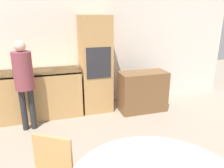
# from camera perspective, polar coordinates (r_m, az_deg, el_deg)

# --- Properties ---
(wall_back) EXTENTS (6.95, 0.05, 2.60)m
(wall_back) POSITION_cam_1_polar(r_m,az_deg,el_deg) (4.71, -7.12, 9.66)
(wall_back) COLOR silver
(wall_back) RESTS_ON ground_plane
(kitchen_counter) EXTENTS (2.43, 0.60, 0.92)m
(kitchen_counter) POSITION_cam_1_polar(r_m,az_deg,el_deg) (4.55, -23.63, -2.82)
(kitchen_counter) COLOR tan
(kitchen_counter) RESTS_ON ground_plane
(oven_unit) EXTENTS (0.60, 0.59, 1.95)m
(oven_unit) POSITION_cam_1_polar(r_m,az_deg,el_deg) (4.48, -4.34, 5.04)
(oven_unit) COLOR tan
(oven_unit) RESTS_ON ground_plane
(sideboard) EXTENTS (0.97, 0.45, 0.84)m
(sideboard) POSITION_cam_1_polar(r_m,az_deg,el_deg) (4.59, 8.08, -1.99)
(sideboard) COLOR brown
(sideboard) RESTS_ON ground_plane
(person_standing) EXTENTS (0.31, 0.31, 1.57)m
(person_standing) POSITION_cam_1_polar(r_m,az_deg,el_deg) (3.91, -22.07, 1.83)
(person_standing) COLOR #262628
(person_standing) RESTS_ON ground_plane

